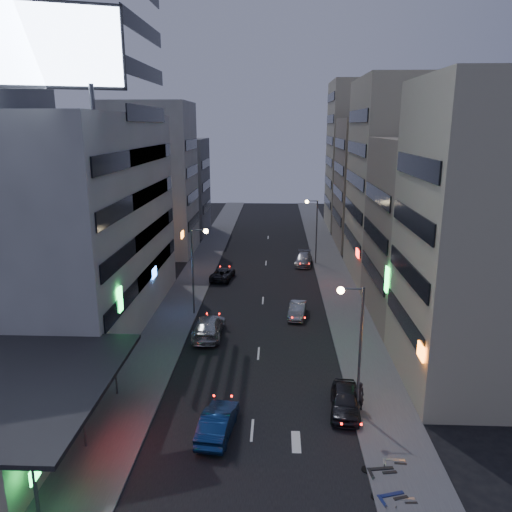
# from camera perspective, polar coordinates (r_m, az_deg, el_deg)

# --- Properties ---
(ground) EXTENTS (180.00, 180.00, 0.00)m
(ground) POSITION_cam_1_polar(r_m,az_deg,el_deg) (27.32, -0.90, -23.98)
(ground) COLOR black
(ground) RESTS_ON ground
(sidewalk_left) EXTENTS (4.00, 120.00, 0.12)m
(sidewalk_left) POSITION_cam_1_polar(r_m,az_deg,el_deg) (54.81, -7.49, -3.47)
(sidewalk_left) COLOR #4C4C4F
(sidewalk_left) RESTS_ON ground
(sidewalk_right) EXTENTS (4.00, 120.00, 0.12)m
(sidewalk_right) POSITION_cam_1_polar(r_m,az_deg,el_deg) (54.44, 9.38, -3.67)
(sidewalk_right) COLOR #4C4C4F
(sidewalk_right) RESTS_ON ground
(white_building) EXTENTS (14.00, 24.00, 18.00)m
(white_building) POSITION_cam_1_polar(r_m,az_deg,el_deg) (45.85, -21.19, 3.60)
(white_building) COLOR #BABBB5
(white_building) RESTS_ON ground
(shophouse_near) EXTENTS (10.00, 11.00, 20.00)m
(shophouse_near) POSITION_cam_1_polar(r_m,az_deg,el_deg) (35.32, 25.20, 1.76)
(shophouse_near) COLOR tan
(shophouse_near) RESTS_ON ground
(shophouse_mid) EXTENTS (11.00, 12.00, 16.00)m
(shophouse_mid) POSITION_cam_1_polar(r_m,az_deg,el_deg) (46.44, 20.19, 2.56)
(shophouse_mid) COLOR gray
(shophouse_mid) RESTS_ON ground
(shophouse_far) EXTENTS (10.00, 14.00, 22.00)m
(shophouse_far) POSITION_cam_1_polar(r_m,az_deg,el_deg) (58.23, 16.17, 8.19)
(shophouse_far) COLOR tan
(shophouse_far) RESTS_ON ground
(far_left_a) EXTENTS (11.00, 10.00, 20.00)m
(far_left_a) POSITION_cam_1_polar(r_m,az_deg,el_deg) (68.72, -11.89, 8.54)
(far_left_a) COLOR #BABBB5
(far_left_a) RESTS_ON ground
(far_left_b) EXTENTS (12.00, 10.00, 15.00)m
(far_left_b) POSITION_cam_1_polar(r_m,az_deg,el_deg) (81.69, -9.93, 7.81)
(far_left_b) COLOR slate
(far_left_b) RESTS_ON ground
(far_right_a) EXTENTS (11.00, 12.00, 18.00)m
(far_right_a) POSITION_cam_1_polar(r_m,az_deg,el_deg) (73.12, 13.73, 8.00)
(far_right_a) COLOR gray
(far_right_a) RESTS_ON ground
(far_right_b) EXTENTS (12.00, 12.00, 24.00)m
(far_right_b) POSITION_cam_1_polar(r_m,az_deg,el_deg) (86.67, 12.40, 11.07)
(far_right_b) COLOR tan
(far_right_b) RESTS_ON ground
(billboard) EXTENTS (9.52, 3.75, 6.20)m
(billboard) POSITION_cam_1_polar(r_m,az_deg,el_deg) (34.64, -23.64, 21.19)
(billboard) COLOR #595B60
(billboard) RESTS_ON white_building
(street_lamp_right_near) EXTENTS (1.60, 0.44, 8.02)m
(street_lamp_right_near) POSITION_cam_1_polar(r_m,az_deg,el_deg) (30.04, 11.18, -8.52)
(street_lamp_right_near) COLOR #595B60
(street_lamp_right_near) RESTS_ON sidewalk_right
(street_lamp_left) EXTENTS (1.60, 0.44, 8.02)m
(street_lamp_left) POSITION_cam_1_polar(r_m,az_deg,el_deg) (45.40, -6.80, -0.31)
(street_lamp_left) COLOR #595B60
(street_lamp_left) RESTS_ON sidewalk_left
(street_lamp_right_far) EXTENTS (1.60, 0.44, 8.02)m
(street_lamp_right_far) POSITION_cam_1_polar(r_m,az_deg,el_deg) (62.55, 6.60, 3.87)
(street_lamp_right_far) COLOR #595B60
(street_lamp_right_far) RESTS_ON sidewalk_right
(parked_car_right_near) EXTENTS (2.25, 4.60, 1.51)m
(parked_car_right_near) POSITION_cam_1_polar(r_m,az_deg,el_deg) (32.24, 10.15, -15.94)
(parked_car_right_near) COLOR #232428
(parked_car_right_near) RESTS_ON ground
(parked_car_right_mid) EXTENTS (1.93, 4.17, 1.32)m
(parked_car_right_mid) POSITION_cam_1_polar(r_m,az_deg,el_deg) (46.07, 4.76, -6.18)
(parked_car_right_mid) COLOR #999DA1
(parked_car_right_mid) RESTS_ON ground
(parked_car_left) EXTENTS (2.81, 5.00, 1.32)m
(parked_car_left) POSITION_cam_1_polar(r_m,az_deg,el_deg) (56.97, -3.82, -2.03)
(parked_car_left) COLOR #232227
(parked_car_left) RESTS_ON ground
(parked_car_right_far) EXTENTS (2.53, 5.13, 1.43)m
(parked_car_right_far) POSITION_cam_1_polar(r_m,az_deg,el_deg) (62.96, 5.45, -0.37)
(parked_car_right_far) COLOR gray
(parked_car_right_far) RESTS_ON ground
(road_car_blue) EXTENTS (2.15, 4.81, 1.53)m
(road_car_blue) POSITION_cam_1_polar(r_m,az_deg,el_deg) (29.89, -4.39, -18.40)
(road_car_blue) COLOR navy
(road_car_blue) RESTS_ON ground
(road_car_silver) EXTENTS (2.35, 5.73, 1.66)m
(road_car_silver) POSITION_cam_1_polar(r_m,az_deg,el_deg) (42.08, -5.42, -8.04)
(road_car_silver) COLOR #A6AAAE
(road_car_silver) RESTS_ON ground
(person) EXTENTS (0.77, 0.59, 1.88)m
(person) POSITION_cam_1_polar(r_m,az_deg,el_deg) (32.26, 11.68, -15.38)
(person) COLOR black
(person) RESTS_ON sidewalk_right
(scooter_black_a) EXTENTS (1.03, 1.82, 1.05)m
(scooter_black_a) POSITION_cam_1_polar(r_m,az_deg,el_deg) (25.76, 16.51, -25.62)
(scooter_black_a) COLOR black
(scooter_black_a) RESTS_ON sidewalk_right
(scooter_silver_a) EXTENTS (0.64, 1.65, 0.99)m
(scooter_silver_a) POSITION_cam_1_polar(r_m,az_deg,el_deg) (26.82, 17.76, -23.95)
(scooter_silver_a) COLOR #A7A9AF
(scooter_silver_a) RESTS_ON sidewalk_right
(scooter_blue) EXTENTS (1.20, 2.09, 1.21)m
(scooter_blue) POSITION_cam_1_polar(r_m,az_deg,el_deg) (26.96, 16.47, -23.31)
(scooter_blue) COLOR navy
(scooter_blue) RESTS_ON sidewalk_right
(scooter_black_b) EXTENTS (0.98, 2.11, 1.24)m
(scooter_black_b) POSITION_cam_1_polar(r_m,az_deg,el_deg) (28.30, 15.45, -21.15)
(scooter_black_b) COLOR black
(scooter_black_b) RESTS_ON sidewalk_right
(scooter_silver_b) EXTENTS (0.73, 1.77, 1.05)m
(scooter_silver_b) POSITION_cam_1_polar(r_m,az_deg,el_deg) (28.98, 16.76, -20.53)
(scooter_silver_b) COLOR #A8AAB0
(scooter_silver_b) RESTS_ON sidewalk_right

